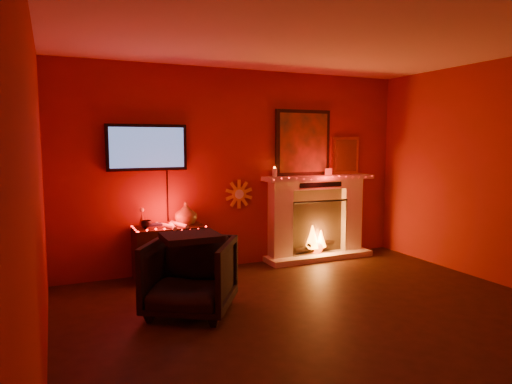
% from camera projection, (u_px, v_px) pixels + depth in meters
% --- Properties ---
extents(room, '(5.00, 5.00, 5.00)m').
position_uv_depth(room, '(349.00, 184.00, 4.04)').
color(room, black).
rests_on(room, ground).
extents(floor, '(5.00, 5.00, 0.00)m').
position_uv_depth(floor, '(346.00, 330.00, 4.19)').
color(floor, black).
rests_on(floor, ground).
extents(fireplace, '(1.72, 0.40, 2.18)m').
position_uv_depth(fireplace, '(316.00, 209.00, 6.74)').
color(fireplace, beige).
rests_on(fireplace, floor).
extents(tv, '(1.00, 0.07, 1.24)m').
position_uv_depth(tv, '(147.00, 148.00, 5.70)').
color(tv, black).
rests_on(tv, room).
extents(sunburst_clock, '(0.40, 0.03, 0.40)m').
position_uv_depth(sunburst_clock, '(239.00, 194.00, 6.30)').
color(sunburst_clock, gold).
rests_on(sunburst_clock, room).
extents(console_table, '(0.87, 0.54, 0.96)m').
position_uv_depth(console_table, '(171.00, 248.00, 5.76)').
color(console_table, black).
rests_on(console_table, floor).
extents(armchair, '(1.14, 1.14, 0.76)m').
position_uv_depth(armchair, '(190.00, 276.00, 4.57)').
color(armchair, black).
rests_on(armchair, floor).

